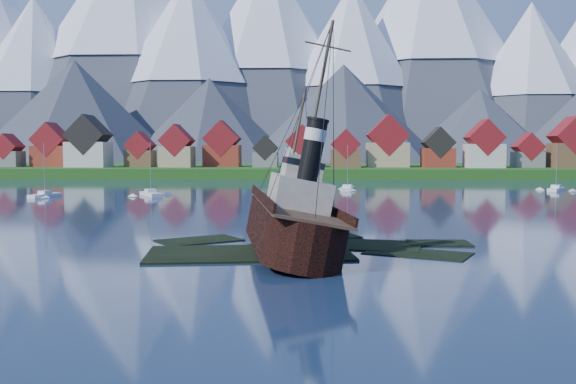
{
  "coord_description": "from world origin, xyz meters",
  "views": [
    {
      "loc": [
        3.03,
        -58.15,
        9.49
      ],
      "look_at": [
        0.06,
        6.0,
        5.0
      ],
      "focal_mm": 40.0,
      "sensor_mm": 36.0,
      "label": 1
    }
  ],
  "objects_px": {
    "sailboat_b": "(45,196)",
    "sailboat_c": "(151,194)",
    "sailboat_d": "(556,190)",
    "sailboat_e": "(347,189)",
    "tugboat_wreck": "(287,220)"
  },
  "relations": [
    {
      "from": "tugboat_wreck",
      "to": "sailboat_c",
      "type": "xyz_separation_m",
      "value": [
        -29.84,
        64.63,
        -2.52
      ]
    },
    {
      "from": "tugboat_wreck",
      "to": "sailboat_e",
      "type": "xyz_separation_m",
      "value": [
        9.46,
        82.73,
        -2.54
      ]
    },
    {
      "from": "sailboat_b",
      "to": "sailboat_c",
      "type": "distance_m",
      "value": 19.7
    },
    {
      "from": "sailboat_b",
      "to": "sailboat_c",
      "type": "xyz_separation_m",
      "value": [
        19.13,
        4.71,
        -0.01
      ]
    },
    {
      "from": "sailboat_b",
      "to": "sailboat_e",
      "type": "distance_m",
      "value": 62.72
    },
    {
      "from": "sailboat_c",
      "to": "tugboat_wreck",
      "type": "bearing_deg",
      "value": -96.54
    },
    {
      "from": "sailboat_b",
      "to": "sailboat_c",
      "type": "bearing_deg",
      "value": 31.23
    },
    {
      "from": "sailboat_c",
      "to": "sailboat_d",
      "type": "bearing_deg",
      "value": -19.21
    },
    {
      "from": "sailboat_d",
      "to": "sailboat_b",
      "type": "bearing_deg",
      "value": -135.31
    },
    {
      "from": "sailboat_d",
      "to": "sailboat_e",
      "type": "bearing_deg",
      "value": -147.64
    },
    {
      "from": "sailboat_d",
      "to": "sailboat_e",
      "type": "height_order",
      "value": "sailboat_d"
    },
    {
      "from": "sailboat_b",
      "to": "sailboat_c",
      "type": "relative_size",
      "value": 0.99
    },
    {
      "from": "sailboat_d",
      "to": "sailboat_e",
      "type": "distance_m",
      "value": 45.42
    },
    {
      "from": "tugboat_wreck",
      "to": "sailboat_b",
      "type": "height_order",
      "value": "tugboat_wreck"
    },
    {
      "from": "sailboat_c",
      "to": "sailboat_e",
      "type": "distance_m",
      "value": 43.26
    }
  ]
}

